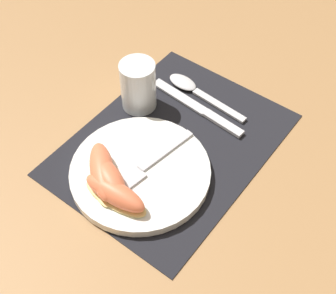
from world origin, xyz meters
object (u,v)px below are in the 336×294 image
at_px(citrus_wedge_0, 103,172).
at_px(citrus_wedge_1, 109,179).
at_px(citrus_wedge_2, 115,194).
at_px(plate, 141,173).
at_px(spoon, 192,88).
at_px(fork, 143,167).
at_px(juice_glass, 138,88).
at_px(knife, 199,108).

distance_m(citrus_wedge_0, citrus_wedge_1, 0.02).
bearing_deg(citrus_wedge_2, citrus_wedge_0, 66.53).
distance_m(plate, spoon, 0.23).
distance_m(plate, fork, 0.01).
height_order(plate, citrus_wedge_2, citrus_wedge_2).
bearing_deg(fork, citrus_wedge_2, -176.79).
distance_m(spoon, citrus_wedge_2, 0.29).
bearing_deg(juice_glass, plate, -139.19).
xyz_separation_m(plate, juice_glass, (0.13, 0.11, 0.03)).
xyz_separation_m(juice_glass, citrus_wedge_0, (-0.18, -0.07, -0.01)).
distance_m(juice_glass, citrus_wedge_0, 0.19).
relative_size(fork, citrus_wedge_0, 1.60).
relative_size(plate, spoon, 1.29).
bearing_deg(citrus_wedge_2, fork, 3.21).
xyz_separation_m(juice_glass, fork, (-0.12, -0.11, -0.02)).
distance_m(fork, citrus_wedge_0, 0.07).
relative_size(knife, spoon, 1.16).
distance_m(knife, citrus_wedge_0, 0.24).
height_order(juice_glass, citrus_wedge_0, juice_glass).
height_order(fork, citrus_wedge_1, citrus_wedge_1).
distance_m(knife, spoon, 0.05).
xyz_separation_m(spoon, citrus_wedge_2, (-0.29, -0.06, 0.03)).
relative_size(knife, citrus_wedge_1, 2.01).
xyz_separation_m(juice_glass, citrus_wedge_2, (-0.20, -0.11, -0.01)).
height_order(juice_glass, citrus_wedge_1, juice_glass).
bearing_deg(spoon, juice_glass, 148.28).
xyz_separation_m(knife, citrus_wedge_1, (-0.24, 0.01, 0.03)).
height_order(juice_glass, fork, juice_glass).
relative_size(plate, citrus_wedge_1, 2.24).
height_order(knife, citrus_wedge_0, citrus_wedge_0).
bearing_deg(spoon, plate, -166.64).
distance_m(knife, fork, 0.18).
relative_size(fork, citrus_wedge_2, 1.63).
height_order(juice_glass, spoon, juice_glass).
bearing_deg(citrus_wedge_2, knife, 3.58).
bearing_deg(citrus_wedge_0, spoon, 2.86).
bearing_deg(spoon, citrus_wedge_2, -168.90).
xyz_separation_m(plate, citrus_wedge_0, (-0.05, 0.04, 0.02)).
bearing_deg(knife, juice_glass, 120.41).
relative_size(citrus_wedge_0, citrus_wedge_2, 1.02).
height_order(knife, fork, fork).
xyz_separation_m(juice_glass, knife, (0.06, -0.10, -0.04)).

